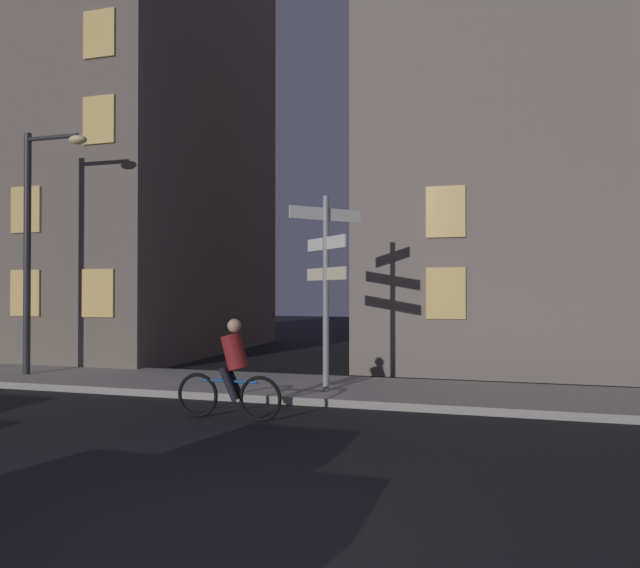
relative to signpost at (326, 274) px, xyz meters
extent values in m
plane|color=black|center=(1.07, -6.60, -2.37)|extent=(80.00, 80.00, 0.00)
cube|color=#9E9991|center=(1.07, 0.56, -2.30)|extent=(40.00, 2.75, 0.14)
cylinder|color=gray|center=(0.00, 0.00, -0.36)|extent=(0.12, 0.12, 3.74)
cube|color=white|center=(0.00, 0.00, 1.16)|extent=(1.13, 1.13, 0.24)
cube|color=white|center=(0.00, 0.00, 0.60)|extent=(1.03, 1.03, 0.24)
cube|color=beige|center=(0.00, 0.00, 0.01)|extent=(1.06, 1.06, 0.24)
cylinder|color=#2D2D30|center=(-7.21, 0.24, 0.55)|extent=(0.16, 0.16, 5.57)
cylinder|color=#2D2D30|center=(-6.52, 0.24, 3.18)|extent=(1.36, 0.10, 0.10)
ellipsoid|color=#F9E099|center=(-5.84, 0.24, 3.08)|extent=(0.44, 0.28, 0.20)
torus|color=black|center=(-1.59, -2.15, -2.01)|extent=(0.72, 0.08, 0.72)
torus|color=black|center=(-0.49, -2.17, -2.01)|extent=(0.72, 0.08, 0.72)
cylinder|color=#1959A5|center=(-1.04, -2.16, -1.76)|extent=(1.00, 0.07, 0.04)
cylinder|color=maroon|center=(-0.94, -2.16, -1.29)|extent=(0.46, 0.33, 0.61)
sphere|color=tan|center=(-0.94, -2.16, -0.87)|extent=(0.22, 0.22, 0.22)
cylinder|color=black|center=(-0.99, -2.25, -1.79)|extent=(0.34, 0.13, 0.55)
cylinder|color=black|center=(-0.99, -2.07, -1.79)|extent=(0.34, 0.13, 0.55)
cube|color=#6B6056|center=(-9.60, 6.50, 5.63)|extent=(8.79, 9.79, 15.99)
cube|color=#F2C672|center=(-8.50, 1.58, -0.37)|extent=(0.90, 0.06, 1.20)
cube|color=#F2C672|center=(-6.30, 1.58, -0.37)|extent=(0.90, 0.06, 1.20)
cube|color=#F2C672|center=(-8.50, 1.58, 1.79)|extent=(0.90, 0.06, 1.20)
cube|color=#F2C672|center=(-6.30, 1.58, 3.96)|extent=(0.90, 0.06, 1.20)
cube|color=#F2C672|center=(-6.30, 1.58, 6.13)|extent=(0.90, 0.06, 1.20)
cube|color=slate|center=(6.72, 6.94, 4.84)|extent=(13.86, 7.88, 14.41)
cube|color=#F2C672|center=(2.10, 2.97, -0.37)|extent=(0.90, 0.06, 1.20)
cube|color=#F2C672|center=(2.10, 2.97, 1.53)|extent=(0.90, 0.06, 1.20)
camera|label=1|loc=(2.81, -10.51, -0.31)|focal=31.81mm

